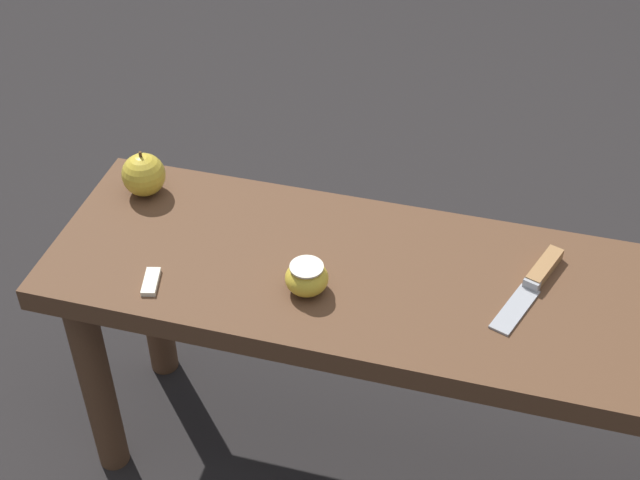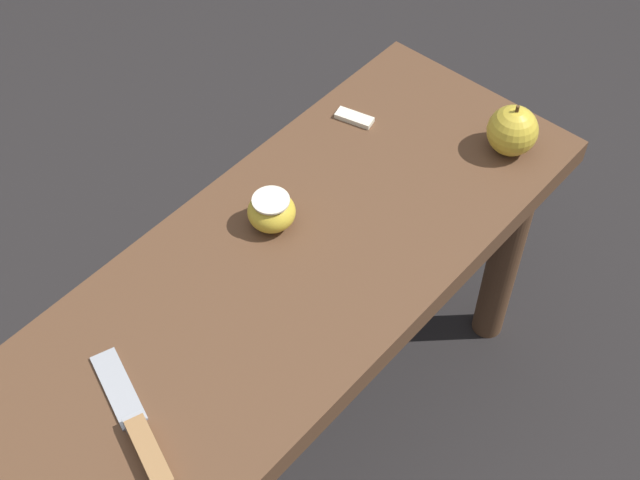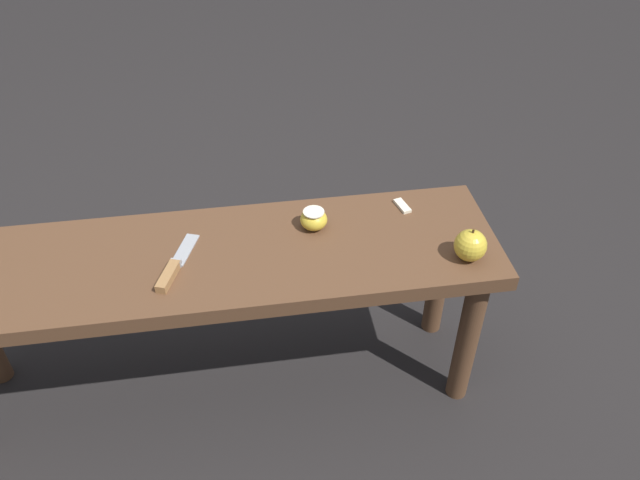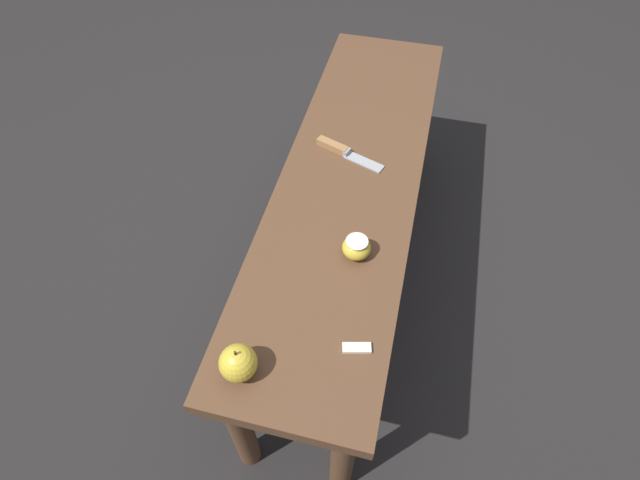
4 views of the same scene
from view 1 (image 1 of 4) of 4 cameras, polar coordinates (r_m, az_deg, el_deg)
ground_plane at (r=1.76m, az=8.46°, el=-14.88°), size 8.00×8.00×0.00m
wooden_bench at (r=1.44m, az=10.03°, el=-5.45°), size 1.39×0.37×0.49m
knife at (r=1.42m, az=13.71°, el=-2.39°), size 0.10×0.20×0.02m
apple_whole at (r=1.57m, az=-11.23°, el=4.12°), size 0.08×0.08×0.09m
apple_cut at (r=1.35m, az=-0.86°, el=-2.44°), size 0.07×0.07×0.05m
apple_slice_near_knife at (r=1.40m, az=-10.77°, el=-2.64°), size 0.04×0.06×0.01m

